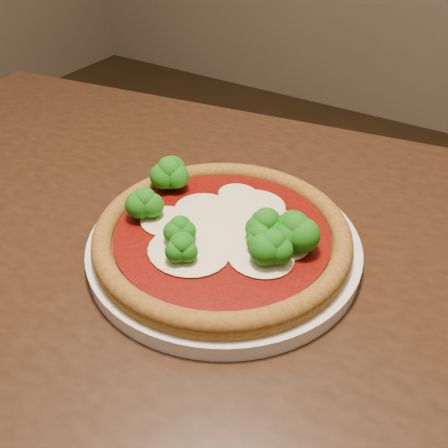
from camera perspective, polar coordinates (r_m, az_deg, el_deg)
The scene contains 3 objects.
dining_table at distance 0.62m, azimuth -0.80°, elevation -12.09°, with size 1.35×0.98×0.75m.
plate at distance 0.57m, azimuth 0.00°, elevation -2.50°, with size 0.31×0.31×0.02m, color silver.
pizza at distance 0.55m, azimuth -0.10°, elevation -0.82°, with size 0.28×0.28×0.06m.
Camera 1 is at (0.41, -0.45, 1.12)m, focal length 40.00 mm.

